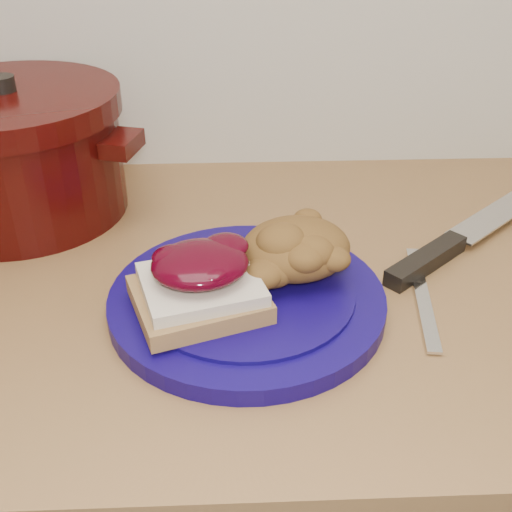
{
  "coord_description": "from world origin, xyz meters",
  "views": [
    {
      "loc": [
        -0.0,
        0.91,
        1.29
      ],
      "look_at": [
        0.02,
        1.45,
        0.95
      ],
      "focal_mm": 45.0,
      "sensor_mm": 36.0,
      "label": 1
    }
  ],
  "objects_px": {
    "chef_knife": "(449,246)",
    "dutch_oven": "(16,152)",
    "plate": "(247,301)",
    "butter_knife": "(422,296)"
  },
  "relations": [
    {
      "from": "chef_knife",
      "to": "butter_knife",
      "type": "distance_m",
      "value": 0.1
    },
    {
      "from": "chef_knife",
      "to": "dutch_oven",
      "type": "bearing_deg",
      "value": 125.0
    },
    {
      "from": "dutch_oven",
      "to": "chef_knife",
      "type": "bearing_deg",
      "value": -14.13
    },
    {
      "from": "plate",
      "to": "chef_knife",
      "type": "distance_m",
      "value": 0.26
    },
    {
      "from": "butter_knife",
      "to": "dutch_oven",
      "type": "height_order",
      "value": "dutch_oven"
    },
    {
      "from": "chef_knife",
      "to": "dutch_oven",
      "type": "height_order",
      "value": "dutch_oven"
    },
    {
      "from": "butter_knife",
      "to": "dutch_oven",
      "type": "xyz_separation_m",
      "value": [
        -0.46,
        0.22,
        0.08
      ]
    },
    {
      "from": "dutch_oven",
      "to": "plate",
      "type": "bearing_deg",
      "value": -39.08
    },
    {
      "from": "plate",
      "to": "butter_knife",
      "type": "distance_m",
      "value": 0.18
    },
    {
      "from": "plate",
      "to": "dutch_oven",
      "type": "xyz_separation_m",
      "value": [
        -0.28,
        0.23,
        0.07
      ]
    }
  ]
}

